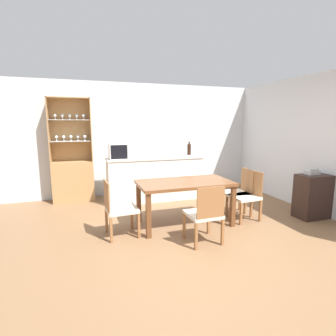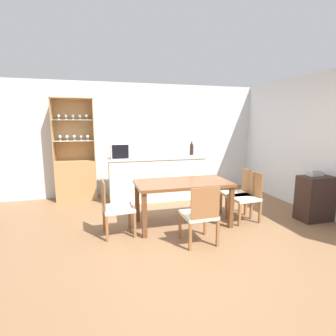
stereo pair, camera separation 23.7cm
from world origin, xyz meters
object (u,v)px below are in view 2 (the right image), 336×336
(display_cabinet, at_px, (76,172))
(dining_chair_side_right_far, at_px, (239,193))
(dining_chair_head_near, at_px, (200,214))
(dining_table, at_px, (183,187))
(microwave, at_px, (123,151))
(wine_bottle, at_px, (192,149))
(dining_chair_side_left_near, at_px, (115,208))
(side_cabinet, at_px, (315,198))
(telephone, at_px, (315,173))
(dining_chair_side_right_near, at_px, (246,197))

(display_cabinet, height_order, dining_chair_side_right_far, display_cabinet)
(dining_chair_head_near, bearing_deg, dining_chair_side_right_far, 36.54)
(dining_table, height_order, dining_chair_head_near, dining_chair_head_near)
(microwave, xyz_separation_m, wine_bottle, (1.57, 0.18, -0.03))
(display_cabinet, relative_size, microwave, 4.24)
(dining_table, distance_m, wine_bottle, 1.91)
(dining_chair_side_left_near, height_order, side_cabinet, dining_chair_side_left_near)
(telephone, bearing_deg, dining_chair_side_right_near, 167.53)
(side_cabinet, bearing_deg, dining_chair_head_near, -171.96)
(dining_table, distance_m, dining_chair_side_left_near, 1.12)
(microwave, xyz_separation_m, telephone, (3.04, -1.88, -0.28))
(dining_chair_side_right_far, distance_m, wine_bottle, 1.73)
(dining_table, xyz_separation_m, dining_chair_side_right_far, (1.09, 0.12, -0.21))
(dining_chair_side_left_near, height_order, dining_chair_head_near, same)
(dining_chair_head_near, relative_size, side_cabinet, 1.09)
(display_cabinet, height_order, dining_table, display_cabinet)
(dining_chair_side_right_near, relative_size, side_cabinet, 1.09)
(dining_chair_side_right_far, bearing_deg, dining_chair_head_near, 132.47)
(display_cabinet, distance_m, dining_chair_head_near, 3.26)
(dining_chair_side_right_near, distance_m, dining_chair_side_right_far, 0.23)
(dining_chair_head_near, bearing_deg, side_cabinet, 6.58)
(dining_chair_head_near, bearing_deg, dining_chair_side_right_near, 28.11)
(telephone, bearing_deg, microwave, 148.22)
(dining_chair_head_near, bearing_deg, display_cabinet, 121.43)
(wine_bottle, bearing_deg, dining_chair_side_right_near, -80.10)
(dining_chair_side_left_near, height_order, dining_chair_side_right_near, same)
(telephone, bearing_deg, dining_table, 170.60)
(dining_table, xyz_separation_m, side_cabinet, (2.25, -0.42, -0.25))
(dining_chair_side_right_far, relative_size, dining_chair_head_near, 1.00)
(wine_bottle, height_order, telephone, wine_bottle)
(display_cabinet, bearing_deg, dining_chair_side_right_far, -33.33)
(dining_chair_side_right_near, bearing_deg, dining_chair_side_right_far, -3.86)
(microwave, xyz_separation_m, side_cabinet, (3.04, -1.93, -0.70))
(side_cabinet, bearing_deg, microwave, 147.61)
(display_cabinet, xyz_separation_m, dining_chair_side_left_near, (0.67, -2.12, -0.19))
(dining_table, xyz_separation_m, dining_chair_head_near, (0.00, -0.74, -0.21))
(microwave, bearing_deg, dining_table, -62.33)
(dining_chair_side_right_near, relative_size, dining_chair_head_near, 1.00)
(dining_table, distance_m, dining_chair_head_near, 0.77)
(dining_chair_side_right_far, distance_m, dining_chair_head_near, 1.39)
(dining_chair_head_near, bearing_deg, dining_chair_side_left_near, 149.29)
(side_cabinet, bearing_deg, telephone, 94.50)
(microwave, bearing_deg, telephone, -31.78)
(dining_table, distance_m, side_cabinet, 2.30)
(dining_chair_side_right_far, relative_size, wine_bottle, 2.73)
(display_cabinet, bearing_deg, side_cabinet, -31.04)
(side_cabinet, height_order, telephone, telephone)
(dining_chair_side_left_near, xyz_separation_m, wine_bottle, (1.87, 1.82, 0.64))
(dining_chair_side_right_near, bearing_deg, dining_chair_head_near, 115.70)
(side_cabinet, bearing_deg, dining_chair_side_right_near, 165.35)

